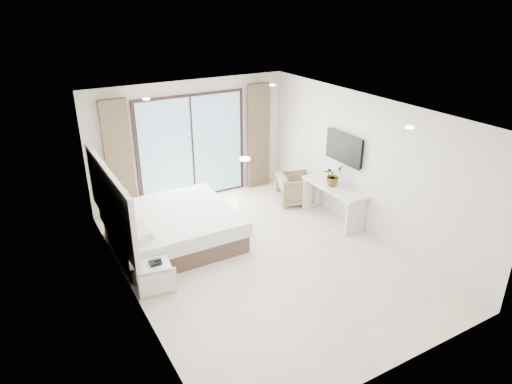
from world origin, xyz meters
TOP-DOWN VIEW (x-y plane):
  - ground at (0.00, 0.00)m, footprint 6.20×6.20m
  - room_shell at (-0.20, 0.89)m, footprint 4.62×6.22m
  - bed at (-1.19, 1.30)m, footprint 2.24×2.13m
  - nightstand at (-1.98, 0.03)m, footprint 0.59×0.51m
  - phone at (-1.94, 0.00)m, footprint 0.18×0.14m
  - console_desk at (2.04, 0.57)m, footprint 0.49×1.57m
  - plant at (2.04, 0.61)m, footprint 0.48×0.52m
  - armchair at (1.85, 1.67)m, footprint 0.86×0.89m

SIDE VIEW (x-z plane):
  - ground at x=0.00m, z-range 0.00..0.00m
  - nightstand at x=-1.98m, z-range 0.00..0.48m
  - bed at x=-1.19m, z-range -0.06..0.71m
  - armchair at x=1.85m, z-range 0.00..0.74m
  - phone at x=-1.94m, z-range 0.49..0.54m
  - console_desk at x=2.04m, z-range 0.18..0.95m
  - plant at x=2.04m, z-range 0.77..1.11m
  - room_shell at x=-0.20m, z-range 0.22..2.94m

